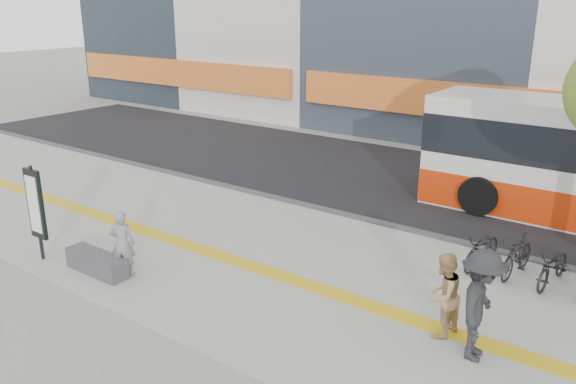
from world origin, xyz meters
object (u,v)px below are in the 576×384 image
Objects in this scene: signboard at (35,205)px; seated_woman at (122,243)px; bench at (97,263)px; pedestrian_dark at (480,306)px; pedestrian_tan at (443,295)px.

seated_woman is (2.16, 0.59, -0.56)m from signboard.
signboard is at bearing -169.19° from bench.
bench is 1.11× the size of seated_woman.
seated_woman is at bearing 26.58° from bench.
seated_woman is 7.25m from pedestrian_dark.
pedestrian_tan is (8.53, 2.33, -0.52)m from signboard.
bench is 7.24m from pedestrian_tan.
signboard is 9.49m from pedestrian_dark.
bench is at bearing -63.95° from pedestrian_tan.
pedestrian_dark is at bearing 77.46° from pedestrian_tan.
bench is 0.80m from seated_woman.
pedestrian_dark is (7.10, 1.45, 0.22)m from seated_woman.
pedestrian_tan is at bearing 16.31° from bench.
signboard is 1.16× the size of pedestrian_dark.
signboard reaches higher than pedestrian_dark.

